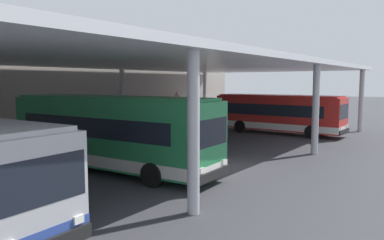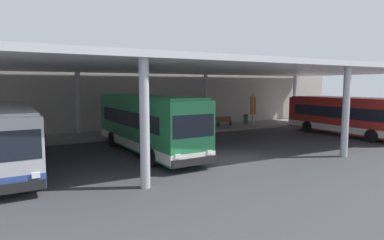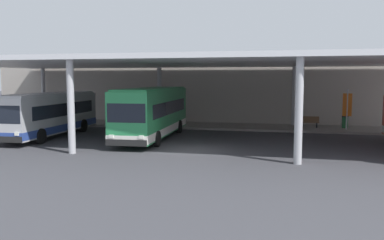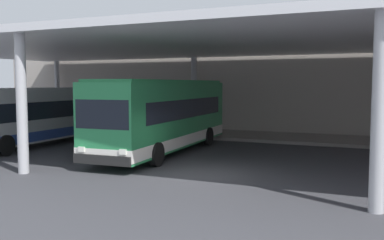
{
  "view_description": "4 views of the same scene",
  "coord_description": "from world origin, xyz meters",
  "px_view_note": "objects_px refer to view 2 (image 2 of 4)",
  "views": [
    {
      "loc": [
        -15.74,
        -9.3,
        4.25
      ],
      "look_at": [
        1.37,
        2.94,
        2.09
      ],
      "focal_mm": 35.02,
      "sensor_mm": 36.0,
      "label": 1
    },
    {
      "loc": [
        -10.62,
        -14.83,
        4.18
      ],
      "look_at": [
        -0.1,
        4.74,
        1.8
      ],
      "focal_mm": 30.38,
      "sensor_mm": 36.0,
      "label": 2
    },
    {
      "loc": [
        5.62,
        -22.76,
        4.18
      ],
      "look_at": [
        -0.93,
        4.77,
        1.3
      ],
      "focal_mm": 37.66,
      "sensor_mm": 36.0,
      "label": 3
    },
    {
      "loc": [
        6.32,
        -14.74,
        3.39
      ],
      "look_at": [
        -2.5,
        4.97,
        1.58
      ],
      "focal_mm": 40.66,
      "sensor_mm": 36.0,
      "label": 4
    }
  ],
  "objects_px": {
    "bus_second_bay": "(147,123)",
    "bench_waiting": "(224,121)",
    "bus_nearest_bay": "(4,137)",
    "banner_sign": "(253,107)",
    "bus_middle_bay": "(345,116)",
    "trash_bin": "(246,119)"
  },
  "relations": [
    {
      "from": "bench_waiting",
      "to": "banner_sign",
      "type": "bearing_deg",
      "value": -16.75
    },
    {
      "from": "bus_nearest_bay",
      "to": "bus_middle_bay",
      "type": "xyz_separation_m",
      "value": [
        24.64,
        -0.49,
        0.0
      ]
    },
    {
      "from": "bus_nearest_bay",
      "to": "banner_sign",
      "type": "bearing_deg",
      "value": 19.6
    },
    {
      "from": "bus_nearest_bay",
      "to": "trash_bin",
      "type": "relative_size",
      "value": 10.84
    },
    {
      "from": "bus_nearest_bay",
      "to": "banner_sign",
      "type": "relative_size",
      "value": 3.32
    },
    {
      "from": "bus_second_bay",
      "to": "bench_waiting",
      "type": "height_order",
      "value": "bus_second_bay"
    },
    {
      "from": "bus_second_bay",
      "to": "bench_waiting",
      "type": "xyz_separation_m",
      "value": [
        10.93,
        7.66,
        -1.18
      ]
    },
    {
      "from": "trash_bin",
      "to": "bus_middle_bay",
      "type": "bearing_deg",
      "value": -71.68
    },
    {
      "from": "bench_waiting",
      "to": "banner_sign",
      "type": "distance_m",
      "value": 3.32
    },
    {
      "from": "trash_bin",
      "to": "banner_sign",
      "type": "relative_size",
      "value": 0.31
    },
    {
      "from": "bus_second_bay",
      "to": "trash_bin",
      "type": "distance_m",
      "value": 16.05
    },
    {
      "from": "banner_sign",
      "to": "bus_middle_bay",
      "type": "bearing_deg",
      "value": -68.98
    },
    {
      "from": "bus_middle_bay",
      "to": "trash_bin",
      "type": "xyz_separation_m",
      "value": [
        -3.09,
        9.33,
        -0.98
      ]
    },
    {
      "from": "bus_nearest_bay",
      "to": "bench_waiting",
      "type": "xyz_separation_m",
      "value": [
        18.6,
        8.54,
        -0.99
      ]
    },
    {
      "from": "bus_nearest_bay",
      "to": "bus_second_bay",
      "type": "relative_size",
      "value": 0.93
    },
    {
      "from": "bus_middle_bay",
      "to": "trash_bin",
      "type": "distance_m",
      "value": 9.88
    },
    {
      "from": "bus_nearest_bay",
      "to": "bus_middle_bay",
      "type": "bearing_deg",
      "value": -1.14
    },
    {
      "from": "bus_second_bay",
      "to": "bench_waiting",
      "type": "distance_m",
      "value": 13.39
    },
    {
      "from": "trash_bin",
      "to": "banner_sign",
      "type": "distance_m",
      "value": 1.76
    },
    {
      "from": "bus_second_bay",
      "to": "bus_middle_bay",
      "type": "distance_m",
      "value": 17.02
    },
    {
      "from": "bus_second_bay",
      "to": "bus_nearest_bay",
      "type": "bearing_deg",
      "value": -173.47
    },
    {
      "from": "bus_second_bay",
      "to": "bench_waiting",
      "type": "relative_size",
      "value": 6.36
    }
  ]
}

